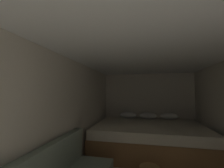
% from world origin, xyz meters
% --- Properties ---
extents(wall_back, '(2.77, 0.05, 2.00)m').
position_xyz_m(wall_back, '(0.00, 4.58, 1.00)').
color(wall_back, beige).
rests_on(wall_back, ground).
extents(wall_left, '(0.05, 5.09, 2.00)m').
position_xyz_m(wall_left, '(-1.36, 2.01, 1.00)').
color(wall_left, beige).
rests_on(wall_left, ground).
extents(ceiling_slab, '(2.77, 5.09, 0.05)m').
position_xyz_m(ceiling_slab, '(0.00, 2.01, 2.03)').
color(ceiling_slab, white).
rests_on(ceiling_slab, wall_left).
extents(bed, '(2.55, 1.83, 0.84)m').
position_xyz_m(bed, '(0.00, 3.61, 0.34)').
color(bed, olive).
rests_on(bed, ground).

